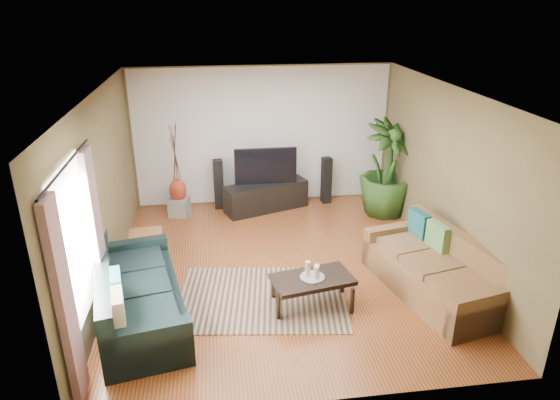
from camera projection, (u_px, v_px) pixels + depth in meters
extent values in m
plane|color=brown|center=(282.00, 268.00, 7.68)|extent=(5.50, 5.50, 0.00)
plane|color=white|center=(282.00, 91.00, 6.65)|extent=(5.50, 5.50, 0.00)
plane|color=brown|center=(262.00, 136.00, 9.68)|extent=(5.00, 0.00, 5.00)
plane|color=brown|center=(323.00, 290.00, 4.64)|extent=(5.00, 0.00, 5.00)
plane|color=brown|center=(102.00, 195.00, 6.85)|extent=(0.00, 5.50, 5.50)
plane|color=brown|center=(447.00, 178.00, 7.47)|extent=(0.00, 5.50, 5.50)
plane|color=white|center=(262.00, 136.00, 9.67)|extent=(4.90, 0.00, 4.90)
plane|color=white|center=(75.00, 245.00, 5.37)|extent=(0.00, 1.80, 1.80)
cube|color=gray|center=(65.00, 304.00, 4.78)|extent=(0.08, 0.35, 2.20)
cube|color=gray|center=(97.00, 235.00, 6.16)|extent=(0.08, 0.35, 2.20)
cylinder|color=black|center=(66.00, 165.00, 5.03)|extent=(0.03, 1.90, 0.03)
cube|color=black|center=(139.00, 289.00, 6.34)|extent=(1.43, 2.45, 0.85)
cube|color=brown|center=(433.00, 266.00, 6.89)|extent=(1.44, 2.33, 0.85)
cube|color=#A58061|center=(263.00, 298.00, 6.91)|extent=(2.49, 1.91, 0.01)
cube|color=black|center=(312.00, 291.00, 6.68)|extent=(1.15, 0.77, 0.43)
cylinder|color=#989994|center=(312.00, 277.00, 6.59)|extent=(0.33, 0.33, 0.01)
cylinder|color=beige|center=(308.00, 269.00, 6.57)|extent=(0.07, 0.07, 0.21)
cylinder|color=beige|center=(316.00, 272.00, 6.53)|extent=(0.07, 0.07, 0.16)
cylinder|color=#EAE4C5|center=(317.00, 269.00, 6.63)|extent=(0.07, 0.07, 0.13)
cube|color=black|center=(266.00, 196.00, 9.67)|extent=(1.68, 1.00, 0.54)
cube|color=black|center=(266.00, 166.00, 9.46)|extent=(1.18, 0.06, 0.70)
cube|color=black|center=(219.00, 184.00, 9.67)|extent=(0.19, 0.21, 0.98)
cube|color=black|center=(326.00, 180.00, 9.94)|extent=(0.20, 0.21, 0.94)
imported|color=#214416|center=(387.00, 169.00, 9.27)|extent=(1.37, 1.37, 1.80)
cylinder|color=black|center=(384.00, 207.00, 9.56)|extent=(0.33, 0.33, 0.26)
cube|color=#959592|center=(179.00, 207.00, 9.45)|extent=(0.43, 0.43, 0.35)
ellipsoid|color=maroon|center=(178.00, 190.00, 9.32)|extent=(0.32, 0.32, 0.45)
cube|color=brown|center=(147.00, 249.00, 7.70)|extent=(0.54, 0.54, 0.52)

